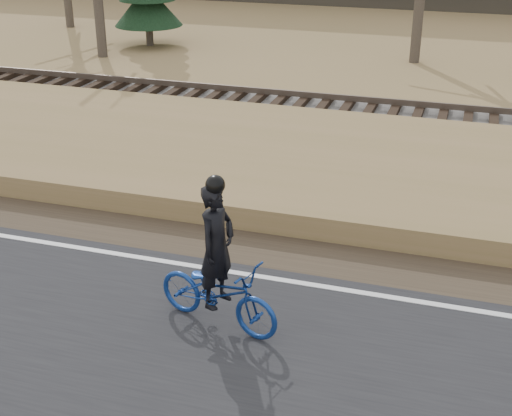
% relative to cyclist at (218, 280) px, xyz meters
% --- Properties ---
extents(shoulder, '(120.00, 1.60, 0.04)m').
position_rel_cyclist_xyz_m(shoulder, '(-4.86, 2.44, -0.75)').
color(shoulder, '#473A2B').
rests_on(shoulder, ground).
extents(embankment, '(120.00, 5.00, 0.44)m').
position_rel_cyclist_xyz_m(embankment, '(-4.86, 5.44, -0.55)').
color(embankment, olive).
rests_on(embankment, ground).
extents(ballast, '(120.00, 3.00, 0.45)m').
position_rel_cyclist_xyz_m(ballast, '(-4.86, 9.24, -0.54)').
color(ballast, slate).
rests_on(ballast, ground).
extents(railroad, '(120.00, 2.40, 0.29)m').
position_rel_cyclist_xyz_m(railroad, '(-4.86, 9.24, -0.24)').
color(railroad, black).
rests_on(railroad, ballast).
extents(cyclist, '(2.02, 1.13, 2.25)m').
position_rel_cyclist_xyz_m(cyclist, '(0.00, 0.00, 0.00)').
color(cyclist, navy).
rests_on(cyclist, road).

